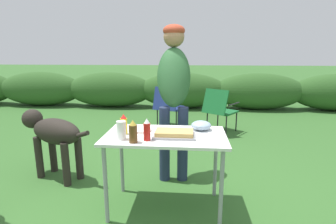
# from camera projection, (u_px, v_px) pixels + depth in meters

# --- Properties ---
(ground_plane) EXTENTS (60.00, 60.00, 0.00)m
(ground_plane) POSITION_uv_depth(u_px,v_px,m) (165.00, 207.00, 2.54)
(ground_plane) COLOR #336028
(shrub_hedge) EXTENTS (14.40, 0.90, 0.95)m
(shrub_hedge) POSITION_uv_depth(u_px,v_px,m) (182.00, 90.00, 7.06)
(shrub_hedge) COLOR #2D5623
(shrub_hedge) RESTS_ON ground
(folding_table) EXTENTS (1.10, 0.64, 0.74)m
(folding_table) POSITION_uv_depth(u_px,v_px,m) (165.00, 142.00, 2.40)
(folding_table) COLOR silver
(folding_table) RESTS_ON ground
(food_tray) EXTENTS (0.37, 0.23, 0.06)m
(food_tray) POSITION_uv_depth(u_px,v_px,m) (174.00, 134.00, 2.31)
(food_tray) COLOR #9E9EA3
(food_tray) RESTS_ON folding_table
(plate_stack) EXTENTS (0.23, 0.23, 0.02)m
(plate_stack) POSITION_uv_depth(u_px,v_px,m) (140.00, 129.00, 2.50)
(plate_stack) COLOR white
(plate_stack) RESTS_ON folding_table
(mixing_bowl) EXTENTS (0.19, 0.19, 0.09)m
(mixing_bowl) POSITION_uv_depth(u_px,v_px,m) (201.00, 125.00, 2.52)
(mixing_bowl) COLOR #99B2CC
(mixing_bowl) RESTS_ON folding_table
(paper_cup_stack) EXTENTS (0.08, 0.08, 0.16)m
(paper_cup_stack) POSITION_uv_depth(u_px,v_px,m) (121.00, 130.00, 2.23)
(paper_cup_stack) COLOR white
(paper_cup_stack) RESTS_ON folding_table
(mustard_bottle) EXTENTS (0.06, 0.06, 0.19)m
(mustard_bottle) POSITION_uv_depth(u_px,v_px,m) (124.00, 125.00, 2.38)
(mustard_bottle) COLOR yellow
(mustard_bottle) RESTS_ON folding_table
(beer_bottle) EXTENTS (0.07, 0.07, 0.19)m
(beer_bottle) POSITION_uv_depth(u_px,v_px,m) (133.00, 132.00, 2.15)
(beer_bottle) COLOR brown
(beer_bottle) RESTS_ON folding_table
(ketchup_bottle) EXTENTS (0.06, 0.06, 0.19)m
(ketchup_bottle) POSITION_uv_depth(u_px,v_px,m) (147.00, 130.00, 2.20)
(ketchup_bottle) COLOR red
(ketchup_bottle) RESTS_ON folding_table
(standing_person_in_olive_jacket) EXTENTS (0.42, 0.54, 1.79)m
(standing_person_in_olive_jacket) POSITION_uv_depth(u_px,v_px,m) (174.00, 83.00, 2.99)
(standing_person_in_olive_jacket) COLOR #232D4C
(standing_person_in_olive_jacket) RESTS_ON ground
(dog) EXTENTS (1.03, 0.54, 0.80)m
(dog) POSITION_uv_depth(u_px,v_px,m) (53.00, 133.00, 3.06)
(dog) COLOR #28231E
(dog) RESTS_ON ground
(camp_chair_green_behind_table) EXTENTS (0.72, 0.75, 0.83)m
(camp_chair_green_behind_table) POSITION_uv_depth(u_px,v_px,m) (219.00, 108.00, 4.83)
(camp_chair_green_behind_table) COLOR #19602D
(camp_chair_green_behind_table) RESTS_ON ground
(camp_chair_near_hedge) EXTENTS (0.61, 0.70, 0.83)m
(camp_chair_near_hedge) POSITION_uv_depth(u_px,v_px,m) (168.00, 105.00, 5.15)
(camp_chair_near_hedge) COLOR navy
(camp_chair_near_hedge) RESTS_ON ground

